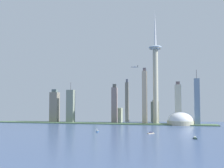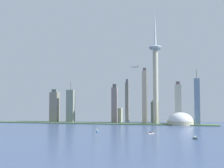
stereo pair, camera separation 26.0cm
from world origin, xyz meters
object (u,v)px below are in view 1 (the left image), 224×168
at_px(skyscraper_5, 114,105).
at_px(boat_2, 195,138).
at_px(skyscraper_8, 119,115).
at_px(stadium_dome, 181,121).
at_px(skyscraper_1, 178,103).
at_px(skyscraper_2, 116,99).
at_px(skyscraper_4, 127,101).
at_px(skyscraper_9, 197,102).
at_px(skyscraper_0, 155,112).
at_px(skyscraper_6, 95,103).
at_px(boat_0, 151,133).
at_px(skyscraper_10, 145,97).
at_px(boat_1, 97,131).
at_px(skyscraper_11, 53,107).
at_px(skyscraper_3, 71,106).
at_px(observation_tower, 155,71).
at_px(airplane, 135,67).
at_px(skyscraper_7, 55,107).

relative_size(skyscraper_5, boat_2, 7.63).
bearing_deg(skyscraper_8, stadium_dome, -16.98).
bearing_deg(skyscraper_1, skyscraper_2, 173.84).
xyz_separation_m(skyscraper_4, skyscraper_9, (231.16, -101.71, -1.13)).
relative_size(skyscraper_0, skyscraper_2, 0.42).
height_order(skyscraper_6, boat_2, skyscraper_6).
bearing_deg(skyscraper_4, boat_2, -64.82).
relative_size(boat_0, boat_2, 0.90).
distance_m(skyscraper_10, boat_0, 291.77).
xyz_separation_m(stadium_dome, skyscraper_8, (-206.51, 63.06, 13.22)).
distance_m(skyscraper_1, boat_1, 389.33).
xyz_separation_m(skyscraper_5, skyscraper_11, (-246.38, 57.54, -9.96)).
relative_size(skyscraper_3, boat_0, 8.96).
xyz_separation_m(skyscraper_3, boat_2, (381.03, -338.18, -54.19)).
bearing_deg(stadium_dome, skyscraper_4, 151.71).
height_order(skyscraper_4, skyscraper_5, skyscraper_4).
bearing_deg(skyscraper_2, boat_1, -85.81).
distance_m(observation_tower, boat_1, 339.57).
xyz_separation_m(skyscraper_9, airplane, (-191.98, 10.48, 112.48)).
bearing_deg(skyscraper_7, boat_1, -49.54).
height_order(skyscraper_10, boat_2, skyscraper_10).
xyz_separation_m(skyscraper_6, skyscraper_7, (-123.14, -74.35, -12.77)).
xyz_separation_m(skyscraper_0, skyscraper_10, (-27.34, -85.82, 50.12)).
bearing_deg(skyscraper_1, skyscraper_8, -174.69).
bearing_deg(skyscraper_0, airplane, -121.65).
relative_size(skyscraper_11, boat_1, 9.06).
height_order(skyscraper_3, skyscraper_4, skyscraper_4).
bearing_deg(skyscraper_3, skyscraper_0, 18.39).
bearing_deg(skyscraper_0, boat_0, -87.93).
bearing_deg(skyscraper_7, skyscraper_2, 24.54).
distance_m(skyscraper_9, boat_1, 355.56).
xyz_separation_m(skyscraper_3, airplane, (219.61, -2.70, 127.95)).
height_order(boat_1, boat_2, boat_2).
height_order(skyscraper_9, skyscraper_10, skyscraper_10).
height_order(stadium_dome, skyscraper_9, skyscraper_9).
relative_size(stadium_dome, skyscraper_0, 1.06).
distance_m(skyscraper_4, skyscraper_7, 255.65).
bearing_deg(skyscraper_10, skyscraper_11, 168.50).
bearing_deg(skyscraper_1, skyscraper_4, 174.81).
relative_size(skyscraper_10, airplane, 7.32).
relative_size(skyscraper_2, boat_1, 16.16).
relative_size(skyscraper_0, skyscraper_7, 0.68).
relative_size(skyscraper_3, boat_2, 8.04).
bearing_deg(boat_2, skyscraper_1, 179.20).
distance_m(skyscraper_0, airplane, 184.60).
relative_size(skyscraper_2, airplane, 7.48).
bearing_deg(stadium_dome, skyscraper_8, 163.02).
height_order(stadium_dome, skyscraper_4, skyscraper_4).
relative_size(skyscraper_1, skyscraper_11, 1.35).
xyz_separation_m(skyscraper_2, skyscraper_5, (8.77, -75.78, -20.51)).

